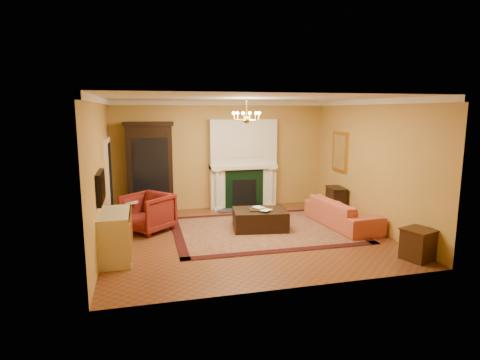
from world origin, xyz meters
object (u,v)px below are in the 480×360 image
object	(u,v)px
china_cabinet	(150,171)
coral_sofa	(342,209)
wingback_armchair	(148,211)
commode	(115,236)
console_table	(336,202)
end_table	(418,245)
pedestal_table	(130,213)
leather_ottoman	(260,219)

from	to	relation	value
china_cabinet	coral_sofa	bearing A→B (deg)	-23.29
wingback_armchair	commode	world-z (taller)	wingback_armchair
commode	console_table	bearing A→B (deg)	19.63
china_cabinet	coral_sofa	world-z (taller)	china_cabinet
commode	end_table	bearing A→B (deg)	-14.26
console_table	coral_sofa	bearing A→B (deg)	-101.80
commode	coral_sofa	xyz separation A→B (m)	(5.15, 0.92, -0.02)
china_cabinet	end_table	distance (m)	6.68
pedestal_table	coral_sofa	bearing A→B (deg)	-11.12
china_cabinet	end_table	xyz separation A→B (m)	(4.68, -4.68, -0.89)
wingback_armchair	console_table	xyz separation A→B (m)	(4.88, 0.28, -0.12)
console_table	leather_ottoman	distance (m)	2.48
wingback_armchair	pedestal_table	bearing A→B (deg)	-163.01
coral_sofa	wingback_armchair	bearing A→B (deg)	76.75
china_cabinet	commode	distance (m)	3.42
china_cabinet	console_table	xyz separation A→B (m)	(4.74, -1.33, -0.82)
china_cabinet	pedestal_table	size ratio (longest dim) A/B	3.53
wingback_armchair	pedestal_table	xyz separation A→B (m)	(-0.39, 0.24, -0.10)
coral_sofa	end_table	world-z (taller)	coral_sofa
coral_sofa	china_cabinet	bearing A→B (deg)	57.86
china_cabinet	console_table	size ratio (longest dim) A/B	3.28
wingback_armchair	end_table	world-z (taller)	wingback_armchair
end_table	leather_ottoman	bearing A→B (deg)	131.78
china_cabinet	commode	world-z (taller)	china_cabinet
wingback_armchair	coral_sofa	bearing A→B (deg)	39.39
leather_ottoman	end_table	bearing A→B (deg)	-39.70
pedestal_table	leather_ottoman	xyz separation A→B (m)	(2.92, -0.75, -0.14)
leather_ottoman	china_cabinet	bearing A→B (deg)	147.02
coral_sofa	end_table	distance (m)	2.37
end_table	console_table	world-z (taller)	console_table
end_table	console_table	xyz separation A→B (m)	(0.06, 3.35, 0.08)
leather_ottoman	pedestal_table	bearing A→B (deg)	174.12
end_table	leather_ottoman	distance (m)	3.43
wingback_armchair	commode	size ratio (longest dim) A/B	0.80
china_cabinet	leather_ottoman	world-z (taller)	china_cabinet
pedestal_table	commode	distance (m)	1.90
china_cabinet	pedestal_table	xyz separation A→B (m)	(-0.53, -1.37, -0.79)
end_table	china_cabinet	bearing A→B (deg)	135.02
coral_sofa	console_table	xyz separation A→B (m)	(0.36, 1.00, -0.07)
wingback_armchair	console_table	world-z (taller)	wingback_armchair
console_table	end_table	bearing A→B (deg)	-83.23
pedestal_table	end_table	size ratio (longest dim) A/B	1.18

